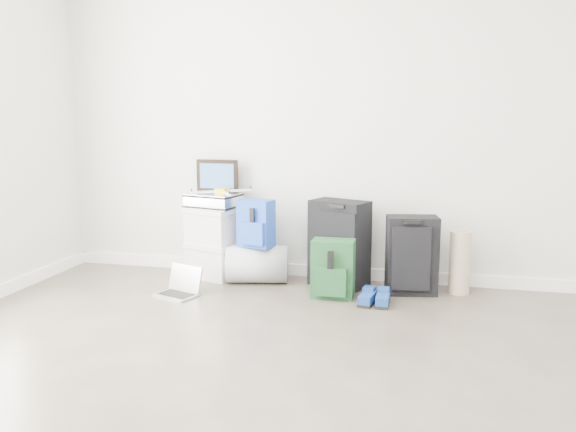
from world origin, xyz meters
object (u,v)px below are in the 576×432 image
(boxes_stack, at_px, (215,242))
(carry_on, at_px, (412,255))
(laptop, at_px, (180,288))
(duffel_bag, at_px, (257,264))
(large_suitcase, at_px, (339,244))
(briefcase, at_px, (214,200))

(boxes_stack, xyz_separation_m, carry_on, (1.65, -0.11, 0.00))
(laptop, bearing_deg, boxes_stack, 101.90)
(duffel_bag, bearing_deg, carry_on, -13.35)
(large_suitcase, bearing_deg, laptop, -132.54)
(boxes_stack, distance_m, briefcase, 0.36)
(boxes_stack, xyz_separation_m, briefcase, (0.00, 0.00, 0.36))
(boxes_stack, bearing_deg, duffel_bag, 6.32)
(briefcase, xyz_separation_m, duffel_bag, (0.40, -0.09, -0.50))
(briefcase, bearing_deg, carry_on, 9.43)
(boxes_stack, distance_m, duffel_bag, 0.44)
(laptop, bearing_deg, carry_on, 34.76)
(boxes_stack, distance_m, carry_on, 1.65)
(duffel_bag, distance_m, laptop, 0.68)
(laptop, bearing_deg, briefcase, 101.90)
(boxes_stack, bearing_deg, briefcase, 0.00)
(boxes_stack, relative_size, laptop, 1.64)
(briefcase, xyz_separation_m, carry_on, (1.65, -0.11, -0.36))
(boxes_stack, relative_size, large_suitcase, 0.86)
(duffel_bag, height_order, large_suitcase, large_suitcase)
(duffel_bag, relative_size, carry_on, 0.83)
(duffel_bag, bearing_deg, laptop, -148.01)
(carry_on, relative_size, laptop, 1.65)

